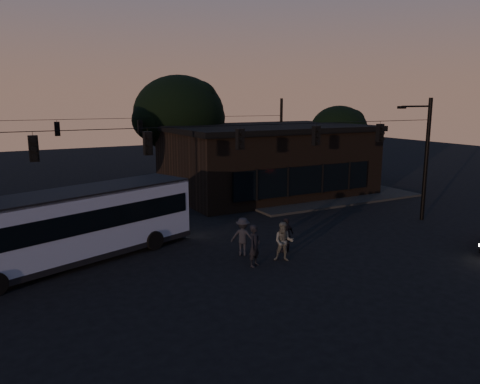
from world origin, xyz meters
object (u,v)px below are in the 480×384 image
bus (74,223)px  pedestrian_d (243,237)px  pedestrian_a (255,246)px  pedestrian_c (286,235)px  building (267,159)px  pedestrian_b (284,242)px

bus → pedestrian_d: bearing=-41.6°
pedestrian_a → pedestrian_c: (2.37, 0.96, -0.09)m
building → pedestrian_c: size_ratio=8.90×
building → pedestrian_a: size_ratio=8.04×
pedestrian_d → building: bearing=-85.4°
building → pedestrian_d: (-9.14, -12.53, -1.78)m
pedestrian_a → pedestrian_b: (1.53, -0.05, -0.03)m
bus → pedestrian_a: bearing=-52.5°
building → bus: 19.00m
building → pedestrian_b: 16.31m
building → pedestrian_b: bearing=-119.1°
pedestrian_b → pedestrian_c: pedestrian_b is taller
pedestrian_b → pedestrian_d: size_ratio=1.00×
building → bus: size_ratio=1.28×
pedestrian_a → pedestrian_c: pedestrian_a is taller
pedestrian_a → pedestrian_b: size_ratio=1.03×
pedestrian_a → pedestrian_c: 2.56m
pedestrian_d → pedestrian_c: bearing=-155.8°
bus → pedestrian_b: size_ratio=6.48×
bus → pedestrian_c: bearing=-40.4°
building → pedestrian_b: (-7.89, -14.16, -1.78)m
pedestrian_c → pedestrian_d: (-2.10, 0.62, 0.06)m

